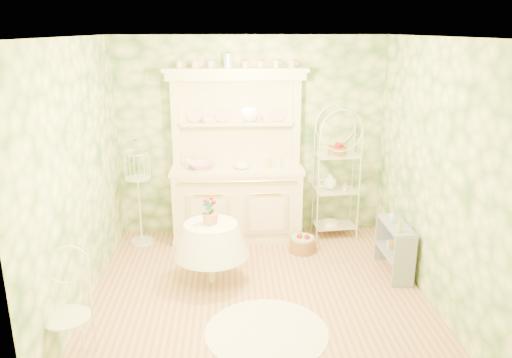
{
  "coord_description": "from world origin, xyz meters",
  "views": [
    {
      "loc": [
        -0.28,
        -4.86,
        2.77
      ],
      "look_at": [
        0.0,
        0.5,
        1.15
      ],
      "focal_mm": 35.0,
      "sensor_mm": 36.0,
      "label": 1
    }
  ],
  "objects_px": {
    "cafe_chair": "(67,325)",
    "floor_basket": "(302,244)",
    "kitchen_dresser": "(237,157)",
    "side_shelf": "(394,248)",
    "birdcage_stand": "(139,192)",
    "round_table": "(212,257)",
    "bakers_rack": "(336,178)"
  },
  "relations": [
    {
      "from": "bakers_rack",
      "to": "birdcage_stand",
      "type": "relative_size",
      "value": 1.15
    },
    {
      "from": "cafe_chair",
      "to": "kitchen_dresser",
      "type": "bearing_deg",
      "value": 41.07
    },
    {
      "from": "round_table",
      "to": "cafe_chair",
      "type": "xyz_separation_m",
      "value": [
        -1.17,
        -1.39,
        0.08
      ]
    },
    {
      "from": "cafe_chair",
      "to": "floor_basket",
      "type": "distance_m",
      "value": 3.16
    },
    {
      "from": "birdcage_stand",
      "to": "round_table",
      "type": "bearing_deg",
      "value": -49.41
    },
    {
      "from": "side_shelf",
      "to": "round_table",
      "type": "xyz_separation_m",
      "value": [
        -2.13,
        -0.12,
        -0.02
      ]
    },
    {
      "from": "kitchen_dresser",
      "to": "round_table",
      "type": "height_order",
      "value": "kitchen_dresser"
    },
    {
      "from": "side_shelf",
      "to": "birdcage_stand",
      "type": "height_order",
      "value": "birdcage_stand"
    },
    {
      "from": "bakers_rack",
      "to": "round_table",
      "type": "relative_size",
      "value": 2.72
    },
    {
      "from": "bakers_rack",
      "to": "round_table",
      "type": "height_order",
      "value": "bakers_rack"
    },
    {
      "from": "bakers_rack",
      "to": "round_table",
      "type": "xyz_separation_m",
      "value": [
        -1.66,
        -1.29,
        -0.53
      ]
    },
    {
      "from": "kitchen_dresser",
      "to": "side_shelf",
      "type": "relative_size",
      "value": 3.06
    },
    {
      "from": "kitchen_dresser",
      "to": "side_shelf",
      "type": "height_order",
      "value": "kitchen_dresser"
    },
    {
      "from": "kitchen_dresser",
      "to": "bakers_rack",
      "type": "distance_m",
      "value": 1.38
    },
    {
      "from": "bakers_rack",
      "to": "side_shelf",
      "type": "xyz_separation_m",
      "value": [
        0.47,
        -1.17,
        -0.51
      ]
    },
    {
      "from": "cafe_chair",
      "to": "bakers_rack",
      "type": "bearing_deg",
      "value": 23.79
    },
    {
      "from": "bakers_rack",
      "to": "round_table",
      "type": "distance_m",
      "value": 2.16
    },
    {
      "from": "side_shelf",
      "to": "cafe_chair",
      "type": "height_order",
      "value": "cafe_chair"
    },
    {
      "from": "side_shelf",
      "to": "floor_basket",
      "type": "relative_size",
      "value": 2.28
    },
    {
      "from": "kitchen_dresser",
      "to": "side_shelf",
      "type": "distance_m",
      "value": 2.29
    },
    {
      "from": "kitchen_dresser",
      "to": "birdcage_stand",
      "type": "height_order",
      "value": "kitchen_dresser"
    },
    {
      "from": "kitchen_dresser",
      "to": "side_shelf",
      "type": "xyz_separation_m",
      "value": [
        1.82,
        -1.13,
        -0.82
      ]
    },
    {
      "from": "kitchen_dresser",
      "to": "bakers_rack",
      "type": "bearing_deg",
      "value": 1.55
    },
    {
      "from": "bakers_rack",
      "to": "floor_basket",
      "type": "bearing_deg",
      "value": -139.74
    },
    {
      "from": "bakers_rack",
      "to": "cafe_chair",
      "type": "bearing_deg",
      "value": -142.17
    },
    {
      "from": "round_table",
      "to": "floor_basket",
      "type": "relative_size",
      "value": 1.86
    },
    {
      "from": "bakers_rack",
      "to": "floor_basket",
      "type": "xyz_separation_m",
      "value": [
        -0.52,
        -0.53,
        -0.73
      ]
    },
    {
      "from": "round_table",
      "to": "birdcage_stand",
      "type": "xyz_separation_m",
      "value": [
        -0.98,
        1.15,
        0.42
      ]
    },
    {
      "from": "round_table",
      "to": "floor_basket",
      "type": "bearing_deg",
      "value": 33.54
    },
    {
      "from": "side_shelf",
      "to": "floor_basket",
      "type": "xyz_separation_m",
      "value": [
        -0.99,
        0.64,
        -0.21
      ]
    },
    {
      "from": "side_shelf",
      "to": "round_table",
      "type": "height_order",
      "value": "side_shelf"
    },
    {
      "from": "kitchen_dresser",
      "to": "floor_basket",
      "type": "relative_size",
      "value": 6.98
    }
  ]
}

